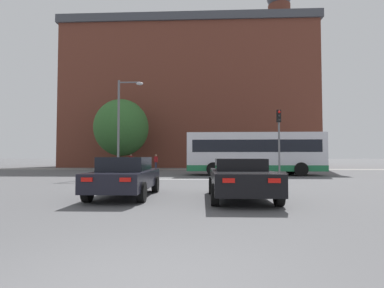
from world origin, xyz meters
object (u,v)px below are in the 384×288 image
bus_crossing_lead (254,153)px  pedestrian_waiting (156,161)px  traffic_light_near_right (279,132)px  street_lamp_junction (123,118)px  pedestrian_walking_east (266,161)px  car_roadster_right (241,179)px  car_saloon_left (126,176)px  pedestrian_walking_west (131,160)px  traffic_light_far_right (252,146)px

bus_crossing_lead → pedestrian_waiting: size_ratio=6.09×
traffic_light_near_right → street_lamp_junction: street_lamp_junction is taller
traffic_light_near_right → pedestrian_walking_east: 14.36m
car_roadster_right → car_saloon_left: bearing=172.4°
pedestrian_walking_east → pedestrian_walking_west: bearing=41.7°
street_lamp_junction → pedestrian_waiting: (0.41, 11.89, -3.24)m
pedestrian_walking_west → pedestrian_waiting: bearing=138.5°
traffic_light_far_right → pedestrian_walking_east: traffic_light_far_right is taller
pedestrian_walking_east → car_saloon_left: bearing=107.9°
pedestrian_waiting → pedestrian_walking_west: bearing=113.9°
car_roadster_right → street_lamp_junction: 13.61m
car_roadster_right → traffic_light_far_right: (3.89, 22.59, 1.87)m
bus_crossing_lead → pedestrian_walking_west: size_ratio=5.97×
bus_crossing_lead → traffic_light_far_right: bearing=-8.1°
traffic_light_near_right → traffic_light_far_right: bearing=88.6°
bus_crossing_lead → traffic_light_far_right: traffic_light_far_right is taller
traffic_light_far_right → car_saloon_left: bearing=-109.6°
bus_crossing_lead → pedestrian_walking_east: 10.95m
pedestrian_walking_west → car_saloon_left: bearing=66.0°
pedestrian_walking_west → traffic_light_near_right: bearing=95.9°
car_saloon_left → pedestrian_waiting: 22.64m
street_lamp_junction → car_saloon_left: bearing=-73.6°
pedestrian_walking_east → pedestrian_walking_west: (-15.11, -0.36, 0.10)m
traffic_light_near_right → pedestrian_walking_west: (-13.13, 13.71, -1.97)m
traffic_light_far_right → pedestrian_walking_east: size_ratio=2.42×
street_lamp_junction → pedestrian_walking_west: 12.73m
car_saloon_left → pedestrian_walking_east: pedestrian_walking_east is taller
bus_crossing_lead → car_saloon_left: bearing=152.5°
traffic_light_far_right → pedestrian_waiting: 10.69m
pedestrian_waiting → pedestrian_walking_east: 12.25m
car_roadster_right → bus_crossing_lead: (2.52, 13.01, 1.03)m
car_roadster_right → traffic_light_far_right: traffic_light_far_right is taller
traffic_light_near_right → pedestrian_waiting: (-10.25, 13.52, -1.99)m
pedestrian_waiting → traffic_light_near_right: bearing=-115.3°
traffic_light_near_right → pedestrian_waiting: 17.08m
traffic_light_near_right → street_lamp_junction: 10.86m
pedestrian_waiting → street_lamp_junction: bearing=-154.4°
traffic_light_near_right → pedestrian_walking_east: traffic_light_near_right is taller
car_saloon_left → pedestrian_walking_west: 23.34m
car_roadster_right → pedestrian_walking_east: (5.55, 23.50, 0.22)m
traffic_light_far_right → traffic_light_near_right: size_ratio=0.85×
car_saloon_left → bus_crossing_lead: bearing=62.0°
traffic_light_far_right → street_lamp_junction: size_ratio=0.55×
car_roadster_right → pedestrian_walking_east: pedestrian_walking_east is taller
car_roadster_right → traffic_light_near_right: size_ratio=0.98×
car_saloon_left → pedestrian_waiting: (-2.69, 22.47, 0.25)m
traffic_light_near_right → pedestrian_walking_west: bearing=133.8°
street_lamp_junction → pedestrian_walking_west: (-2.46, 12.07, -3.21)m
car_roadster_right → bus_crossing_lead: bus_crossing_lead is taller
traffic_light_far_right → pedestrian_walking_east: (1.66, 0.91, -1.66)m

